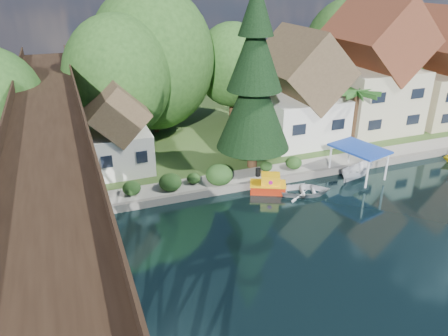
{
  "coord_description": "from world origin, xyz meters",
  "views": [
    {
      "loc": [
        -14.91,
        -20.95,
        16.19
      ],
      "look_at": [
        -4.72,
        6.0,
        3.18
      ],
      "focal_mm": 35.0,
      "sensor_mm": 36.0,
      "label": 1
    }
  ],
  "objects": [
    {
      "name": "tugboat",
      "position": [
        -0.54,
        6.99,
        0.62
      ],
      "size": [
        3.24,
        2.62,
        2.07
      ],
      "color": "red",
      "rests_on": "ground"
    },
    {
      "name": "promenade",
      "position": [
        6.0,
        9.3,
        0.53
      ],
      "size": [
        50.0,
        2.6,
        0.06
      ],
      "primitive_type": "cube",
      "color": "gray",
      "rests_on": "bank"
    },
    {
      "name": "bg_trees",
      "position": [
        1.0,
        21.25,
        7.29
      ],
      "size": [
        49.9,
        13.3,
        10.57
      ],
      "color": "#382314",
      "rests_on": "bank"
    },
    {
      "name": "shrubs",
      "position": [
        -4.6,
        9.26,
        1.23
      ],
      "size": [
        15.76,
        2.47,
        1.7
      ],
      "color": "#1A3E16",
      "rests_on": "bank"
    },
    {
      "name": "bank",
      "position": [
        0.0,
        34.0,
        0.25
      ],
      "size": [
        140.0,
        52.0,
        0.5
      ],
      "primitive_type": "cube",
      "color": "#335120",
      "rests_on": "ground"
    },
    {
      "name": "house_left",
      "position": [
        7.0,
        16.0,
        5.14
      ],
      "size": [
        7.64,
        8.64,
        11.02
      ],
      "color": "white",
      "rests_on": "bank"
    },
    {
      "name": "boat_white_a",
      "position": [
        2.05,
        5.58,
        0.42
      ],
      "size": [
        4.69,
        3.94,
        0.83
      ],
      "primitive_type": "imported",
      "rotation": [
        0.0,
        0.0,
        1.26
      ],
      "color": "silver",
      "rests_on": "ground"
    },
    {
      "name": "boat_canopy",
      "position": [
        7.56,
        6.56,
        1.22
      ],
      "size": [
        4.06,
        5.05,
        2.85
      ],
      "color": "white",
      "rests_on": "ground"
    },
    {
      "name": "house_center",
      "position": [
        16.0,
        16.5,
        6.42
      ],
      "size": [
        8.65,
        9.18,
        13.89
      ],
      "color": "beige",
      "rests_on": "bank"
    },
    {
      "name": "shed",
      "position": [
        -11.0,
        14.5,
        3.83
      ],
      "size": [
        5.09,
        5.4,
        7.85
      ],
      "color": "white",
      "rests_on": "bank"
    },
    {
      "name": "ground",
      "position": [
        0.0,
        0.0,
        0.0
      ],
      "size": [
        140.0,
        140.0,
        0.0
      ],
      "primitive_type": "plane",
      "color": "black",
      "rests_on": "ground"
    },
    {
      "name": "seawall",
      "position": [
        4.0,
        8.0,
        0.31
      ],
      "size": [
        60.0,
        0.4,
        0.62
      ],
      "primitive_type": "cube",
      "color": "slate",
      "rests_on": "ground"
    },
    {
      "name": "conifer",
      "position": [
        -0.18,
        11.03,
        7.91
      ],
      "size": [
        6.25,
        6.25,
        15.39
      ],
      "color": "#382314",
      "rests_on": "bank"
    },
    {
      "name": "trestle_bridge",
      "position": [
        -16.0,
        5.17,
        5.35
      ],
      "size": [
        4.12,
        44.18,
        9.3
      ],
      "color": "black",
      "rests_on": "ground"
    },
    {
      "name": "house_right",
      "position": [
        25.0,
        16.0,
        5.78
      ],
      "size": [
        8.15,
        8.64,
        12.45
      ],
      "color": "tan",
      "rests_on": "bank"
    },
    {
      "name": "palm_tree",
      "position": [
        11.04,
        12.2,
        5.61
      ],
      "size": [
        4.54,
        4.54,
        5.86
      ],
      "color": "#382314",
      "rests_on": "bank"
    }
  ]
}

